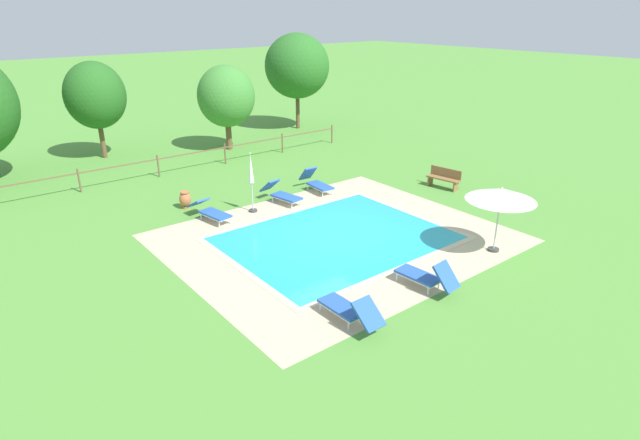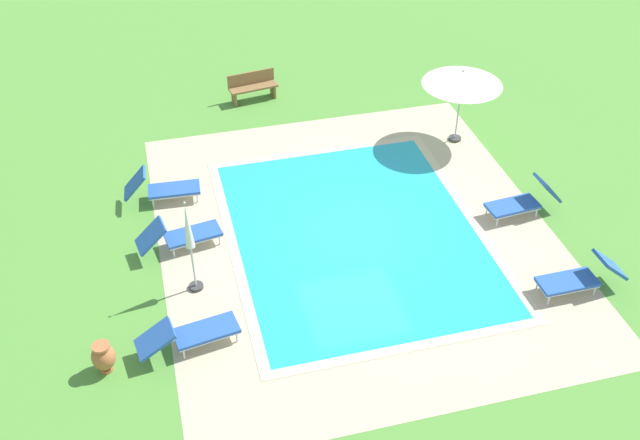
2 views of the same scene
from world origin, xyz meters
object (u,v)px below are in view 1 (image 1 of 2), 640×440
(sun_lounger_north_far, at_px, (281,194))
(tree_far_west, at_px, (226,96))
(sun_lounger_north_near_steps, at_px, (316,182))
(patio_umbrella_open_foreground, at_px, (501,195))
(tree_centre, at_px, (95,95))
(sun_lounger_north_mid, at_px, (426,276))
(sun_lounger_south_near_corner, at_px, (210,211))
(tree_east_mid, at_px, (297,66))
(wooden_bench_lawn_side, at_px, (444,178))
(terracotta_urn_near_fence, at_px, (185,199))
(sun_lounger_north_end, at_px, (349,309))
(patio_umbrella_closed_row_west, at_px, (251,176))

(sun_lounger_north_far, relative_size, tree_far_west, 0.44)
(sun_lounger_north_near_steps, distance_m, sun_lounger_north_far, 2.02)
(patio_umbrella_open_foreground, bearing_deg, tree_centre, 107.97)
(sun_lounger_north_mid, distance_m, sun_lounger_south_near_corner, 8.77)
(tree_east_mid, bearing_deg, wooden_bench_lawn_side, -98.86)
(patio_umbrella_open_foreground, relative_size, wooden_bench_lawn_side, 1.42)
(tree_far_west, bearing_deg, sun_lounger_north_far, -106.21)
(terracotta_urn_near_fence, bearing_deg, sun_lounger_north_end, -91.46)
(wooden_bench_lawn_side, bearing_deg, sun_lounger_north_mid, -144.12)
(wooden_bench_lawn_side, bearing_deg, terracotta_urn_near_fence, 154.65)
(sun_lounger_north_far, bearing_deg, sun_lounger_north_end, -113.67)
(tree_centre, bearing_deg, sun_lounger_north_near_steps, -64.05)
(sun_lounger_north_far, bearing_deg, wooden_bench_lawn_side, -23.57)
(tree_east_mid, bearing_deg, terracotta_urn_near_fence, -143.34)
(patio_umbrella_closed_row_west, relative_size, terracotta_urn_near_fence, 3.39)
(tree_far_west, distance_m, tree_east_mid, 6.64)
(wooden_bench_lawn_side, relative_size, tree_far_west, 0.34)
(sun_lounger_north_end, bearing_deg, sun_lounger_north_near_steps, 56.52)
(sun_lounger_north_mid, bearing_deg, sun_lounger_north_end, 178.63)
(sun_lounger_south_near_corner, bearing_deg, tree_centre, 91.62)
(sun_lounger_north_end, relative_size, sun_lounger_south_near_corner, 0.93)
(sun_lounger_north_far, bearing_deg, patio_umbrella_open_foreground, -70.43)
(sun_lounger_north_end, height_order, tree_east_mid, tree_east_mid)
(sun_lounger_south_near_corner, relative_size, tree_far_west, 0.46)
(wooden_bench_lawn_side, bearing_deg, patio_umbrella_closed_row_west, 161.20)
(sun_lounger_north_far, bearing_deg, sun_lounger_north_near_steps, 6.95)
(patio_umbrella_open_foreground, distance_m, patio_umbrella_closed_row_west, 9.07)
(sun_lounger_south_near_corner, distance_m, patio_umbrella_open_foreground, 10.31)
(patio_umbrella_open_foreground, bearing_deg, sun_lounger_north_mid, -176.39)
(sun_lounger_south_near_corner, relative_size, patio_umbrella_closed_row_west, 0.90)
(sun_lounger_north_near_steps, bearing_deg, tree_centre, 115.95)
(sun_lounger_south_near_corner, height_order, patio_umbrella_open_foreground, patio_umbrella_open_foreground)
(sun_lounger_north_far, xyz_separation_m, terracotta_urn_near_fence, (-3.36, 1.84, -0.00))
(tree_far_west, bearing_deg, wooden_bench_lawn_side, -70.93)
(sun_lounger_north_end, xyz_separation_m, tree_centre, (0.14, 19.76, 2.88))
(patio_umbrella_open_foreground, height_order, patio_umbrella_closed_row_west, patio_umbrella_closed_row_west)
(patio_umbrella_open_foreground, xyz_separation_m, tree_far_west, (-0.28, 17.01, 0.97))
(patio_umbrella_closed_row_west, xyz_separation_m, tree_centre, (-2.02, 11.65, 1.79))
(sun_lounger_north_mid, xyz_separation_m, patio_umbrella_open_foreground, (3.66, 0.23, 1.56))
(sun_lounger_north_far, relative_size, terracotta_urn_near_fence, 2.91)
(sun_lounger_north_near_steps, distance_m, wooden_bench_lawn_side, 5.65)
(wooden_bench_lawn_side, bearing_deg, tree_far_west, 109.07)
(wooden_bench_lawn_side, bearing_deg, sun_lounger_north_far, 156.43)
(sun_lounger_south_near_corner, bearing_deg, sun_lounger_north_mid, -74.28)
(sun_lounger_north_end, distance_m, tree_east_mid, 23.15)
(sun_lounger_north_near_steps, height_order, terracotta_urn_near_fence, sun_lounger_north_near_steps)
(wooden_bench_lawn_side, bearing_deg, tree_east_mid, 81.14)
(sun_lounger_north_near_steps, distance_m, sun_lounger_south_near_corner, 5.16)
(patio_umbrella_closed_row_west, distance_m, tree_centre, 11.96)
(tree_centre, distance_m, tree_east_mid, 12.36)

